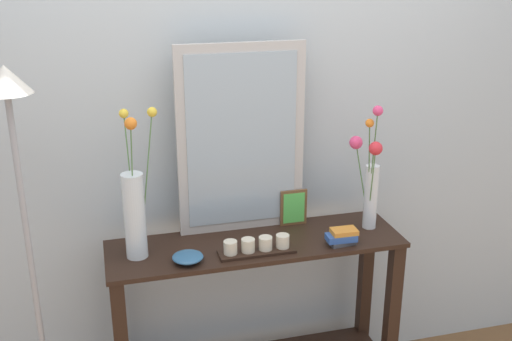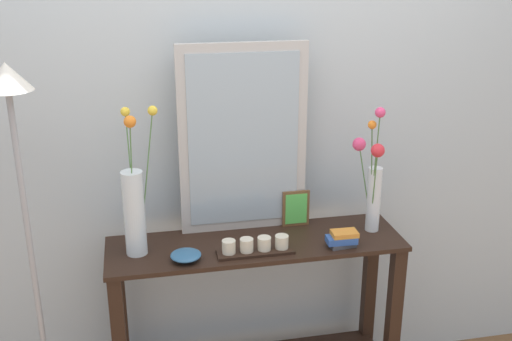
% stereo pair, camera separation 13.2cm
% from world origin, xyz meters
% --- Properties ---
extents(wall_back, '(6.40, 0.08, 2.70)m').
position_xyz_m(wall_back, '(0.00, 0.30, 1.35)').
color(wall_back, '#B2BCC1').
rests_on(wall_back, ground).
extents(console_table, '(1.27, 0.37, 0.86)m').
position_xyz_m(console_table, '(0.00, 0.00, 0.51)').
color(console_table, black).
rests_on(console_table, ground).
extents(mirror_leaning, '(0.55, 0.03, 0.83)m').
position_xyz_m(mirror_leaning, '(-0.02, 0.15, 1.27)').
color(mirror_leaning, '#B7B2AD').
rests_on(mirror_leaning, console_table).
extents(tall_vase_left, '(0.16, 0.19, 0.60)m').
position_xyz_m(tall_vase_left, '(-0.50, 0.00, 1.06)').
color(tall_vase_left, silver).
rests_on(tall_vase_left, console_table).
extents(vase_right, '(0.12, 0.19, 0.58)m').
position_xyz_m(vase_right, '(0.52, 0.01, 1.09)').
color(vase_right, silver).
rests_on(vase_right, console_table).
extents(candle_tray, '(0.32, 0.09, 0.07)m').
position_xyz_m(candle_tray, '(-0.02, -0.10, 0.88)').
color(candle_tray, black).
rests_on(candle_tray, console_table).
extents(picture_frame_small, '(0.12, 0.01, 0.17)m').
position_xyz_m(picture_frame_small, '(0.21, 0.13, 0.94)').
color(picture_frame_small, brown).
rests_on(picture_frame_small, console_table).
extents(decorative_bowl, '(0.12, 0.12, 0.04)m').
position_xyz_m(decorative_bowl, '(-0.31, -0.10, 0.88)').
color(decorative_bowl, '#2D5B84').
rests_on(decorative_bowl, console_table).
extents(book_stack, '(0.13, 0.08, 0.07)m').
position_xyz_m(book_stack, '(0.35, -0.11, 0.89)').
color(book_stack, '#424247').
rests_on(book_stack, console_table).
extents(floor_lamp, '(0.24, 0.24, 1.67)m').
position_xyz_m(floor_lamp, '(-0.90, -0.06, 1.13)').
color(floor_lamp, '#9E9EA3').
rests_on(floor_lamp, ground).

